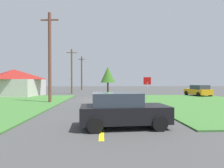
# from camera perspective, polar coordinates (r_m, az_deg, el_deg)

# --- Properties ---
(ground_plane) EXTENTS (120.00, 120.00, 0.00)m
(ground_plane) POSITION_cam_1_polar(r_m,az_deg,el_deg) (21.67, -2.90, -4.89)
(ground_plane) COLOR #414141
(grass_verge_right) EXTENTS (12.00, 20.00, 0.08)m
(grass_verge_right) POSITION_cam_1_polar(r_m,az_deg,el_deg) (20.31, 26.88, -5.24)
(grass_verge_right) COLOR #3B6F30
(grass_verge_right) RESTS_ON ground
(lane_stripe_center) EXTENTS (0.20, 14.00, 0.01)m
(lane_stripe_center) POSITION_cam_1_polar(r_m,az_deg,el_deg) (13.73, -3.01, -8.18)
(lane_stripe_center) COLOR yellow
(lane_stripe_center) RESTS_ON ground
(stop_sign) EXTENTS (0.83, 0.10, 2.62)m
(stop_sign) POSITION_cam_1_polar(r_m,az_deg,el_deg) (20.97, 10.86, 0.03)
(stop_sign) COLOR #9EA0A8
(stop_sign) RESTS_ON ground
(car_on_crossroad) EXTENTS (2.63, 4.35, 1.62)m
(car_on_crossroad) POSITION_cam_1_polar(r_m,az_deg,el_deg) (29.68, 25.19, -1.86)
(car_on_crossroad) COLOR orange
(car_on_crossroad) RESTS_ON ground
(car_behind_on_main_road) EXTENTS (4.18, 2.27, 1.62)m
(car_behind_on_main_road) POSITION_cam_1_polar(r_m,az_deg,el_deg) (8.73, 3.20, -8.06)
(car_behind_on_main_road) COLOR black
(car_behind_on_main_road) RESTS_ON ground
(utility_pole_near) EXTENTS (1.80, 0.32, 9.02)m
(utility_pole_near) POSITION_cam_1_polar(r_m,az_deg,el_deg) (19.63, -18.74, 7.98)
(utility_pole_near) COLOR brown
(utility_pole_near) RESTS_ON ground
(utility_pole_mid) EXTENTS (1.80, 0.33, 7.80)m
(utility_pole_mid) POSITION_cam_1_polar(r_m,az_deg,el_deg) (33.04, -12.38, 4.08)
(utility_pole_mid) COLOR brown
(utility_pole_mid) RESTS_ON ground
(utility_pole_far) EXTENTS (1.76, 0.64, 8.35)m
(utility_pole_far) POSITION_cam_1_polar(r_m,az_deg,el_deg) (46.67, -9.37, 3.40)
(utility_pole_far) COLOR brown
(utility_pole_far) RESTS_ON ground
(oak_tree_left) EXTENTS (2.84, 2.84, 5.05)m
(oak_tree_left) POSITION_cam_1_polar(r_m,az_deg,el_deg) (36.16, -1.30, 2.90)
(oak_tree_left) COLOR brown
(oak_tree_left) RESTS_ON ground
(barn) EXTENTS (7.60, 6.67, 3.93)m
(barn) POSITION_cam_1_polar(r_m,az_deg,el_deg) (30.71, -28.13, 0.37)
(barn) COLOR beige
(barn) RESTS_ON ground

